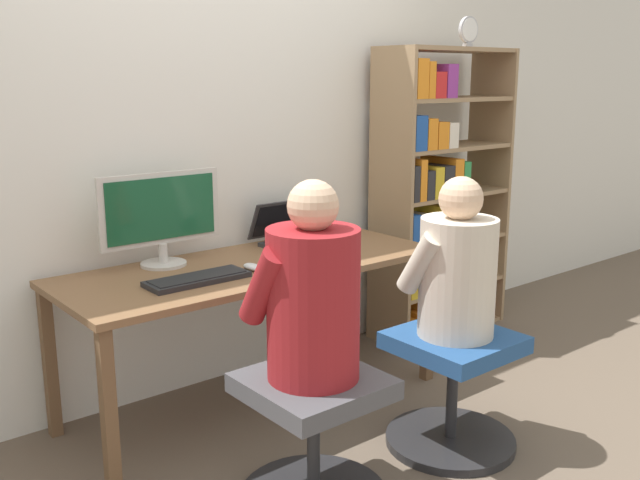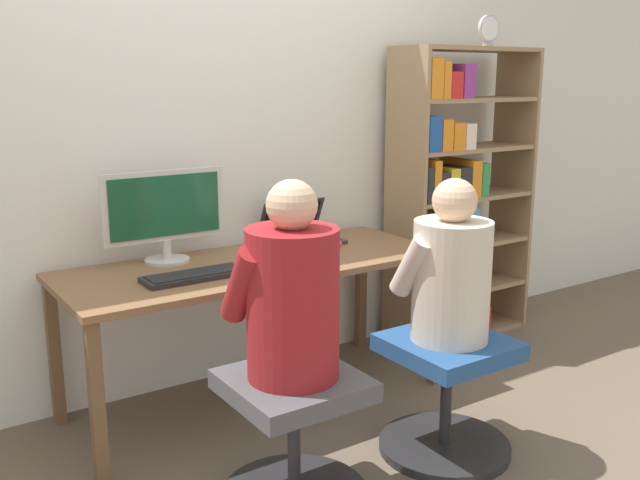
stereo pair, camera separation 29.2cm
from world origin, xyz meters
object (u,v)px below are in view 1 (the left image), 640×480
Objects in this scene: bookshelf at (432,205)px; person_at_laptop at (457,269)px; desktop_monitor at (161,216)px; keyboard at (198,279)px; office_chair_right at (453,385)px; person_at_monitor at (312,295)px; office_chair_left at (314,435)px; desk_clock at (469,31)px; laptop at (293,235)px.

person_at_laptop is at bearing -133.64° from bookshelf.
bookshelf is at bearing -2.75° from desktop_monitor.
bookshelf is at bearing 46.36° from person_at_laptop.
keyboard is 0.80× the size of office_chair_right.
office_chair_left is at bearing -90.00° from person_at_monitor.
office_chair_left is at bearing -154.64° from desk_clock.
person_at_monitor is 4.22× the size of desk_clock.
person_at_monitor is at bearing -87.30° from desktop_monitor.
person_at_laptop is 3.93× the size of desk_clock.
office_chair_left is (0.05, -1.02, -0.66)m from desktop_monitor.
keyboard is 2.16m from desk_clock.
keyboard is 1.16m from office_chair_right.
laptop is 0.55× the size of person_at_laptop.
keyboard is at bearing 95.01° from office_chair_left.
office_chair_right is at bearing -90.00° from person_at_laptop.
office_chair_right is 1.45m from bookshelf.
bookshelf is at bearing 29.73° from office_chair_left.
office_chair_right is at bearing -133.49° from bookshelf.
office_chair_left is (0.06, -0.69, -0.44)m from keyboard.
office_chair_right is 0.32× the size of bookshelf.
person_at_monitor reaches higher than person_at_laptop.
office_chair_right is 3.29× the size of desk_clock.
person_at_monitor is 0.42× the size of bookshelf.
person_at_laptop is (0.78, -0.73, 0.06)m from keyboard.
keyboard is (-0.01, -0.33, -0.21)m from desktop_monitor.
desk_clock is (1.87, 0.16, 1.07)m from keyboard.
bookshelf reaches higher than desktop_monitor.
office_chair_left is 1.00× the size of office_chair_right.
desktop_monitor is 2.05m from desk_clock.
desktop_monitor is 1.70m from bookshelf.
keyboard is 0.80× the size of office_chair_left.
bookshelf is at bearing 8.20° from keyboard.
desktop_monitor is 1.31m from person_at_laptop.
person_at_monitor is 2.23m from desk_clock.
desk_clock reaches higher than bookshelf.
person_at_laptop is at bearing -3.02° from person_at_monitor.
person_at_monitor is at bearing -123.96° from laptop.
laptop is at bearing 92.73° from office_chair_right.
keyboard is at bearing -92.27° from desktop_monitor.
bookshelf is 1.01m from desk_clock.
person_at_laptop is 0.39× the size of bookshelf.
bookshelf reaches higher than office_chair_left.
person_at_monitor reaches higher than office_chair_left.
office_chair_right is (0.72, -0.04, 0.00)m from office_chair_left.
person_at_laptop is (0.05, -1.03, 0.03)m from laptop.
laptop is at bearing 56.04° from person_at_monitor.
desk_clock is at bearing -5.15° from desktop_monitor.
person_at_monitor is at bearing 90.00° from office_chair_left.
keyboard reaches higher than office_chair_right.
desk_clock is (1.81, 0.85, 0.99)m from person_at_monitor.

